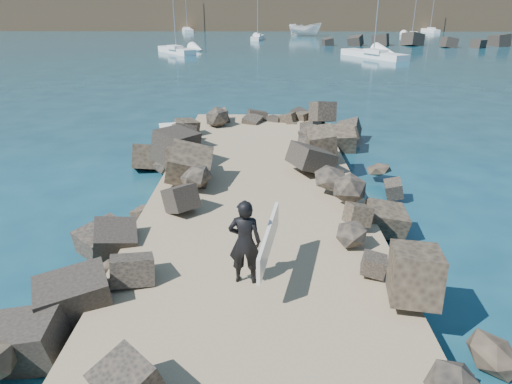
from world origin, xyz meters
TOP-DOWN VIEW (x-y plane):
  - ground at (0.00, 0.00)m, footprint 800.00×800.00m
  - jetty at (0.00, -2.00)m, footprint 6.00×26.00m
  - riprap_left at (-2.90, -1.50)m, footprint 2.60×22.00m
  - riprap_right at (2.90, -1.50)m, footprint 2.60×22.00m
  - surfboard_resting at (-3.08, 4.60)m, footprint 1.35×2.65m
  - boat_imported at (7.70, 76.11)m, footprint 6.21×3.50m
  - surfer_with_board at (-0.11, -3.38)m, footprint 1.00×2.12m
  - sailboat_a at (-10.21, 45.61)m, footprint 5.45×6.68m
  - sailboat_c at (12.36, 41.37)m, footprint 6.13×8.58m
  - sailboat_d at (26.32, 73.71)m, footprint 2.05×6.61m
  - sailboat_b at (-0.73, 66.94)m, footprint 2.18×6.11m
  - sailboat_e at (-15.39, 87.74)m, footprint 3.56×8.16m
  - sailboat_f at (34.08, 87.46)m, footprint 2.19×6.18m

SIDE VIEW (x-z plane):
  - ground at x=0.00m, z-range 0.00..0.00m
  - jetty at x=0.00m, z-range 0.00..0.60m
  - sailboat_c at x=12.36m, z-range -4.87..5.57m
  - sailboat_e at x=-15.39m, z-range -4.41..5.11m
  - sailboat_a at x=-10.21m, z-range -3.94..4.64m
  - sailboat_d at x=26.32m, z-range -3.60..4.30m
  - sailboat_f at x=34.08m, z-range -3.36..4.05m
  - sailboat_b at x=-0.73m, z-range -3.32..4.01m
  - riprap_left at x=-2.90m, z-range 0.00..1.00m
  - riprap_right at x=2.90m, z-range 0.00..1.00m
  - surfboard_resting at x=-3.08m, z-range 1.00..1.09m
  - boat_imported at x=7.70m, z-range 0.00..2.26m
  - surfer_with_board at x=-0.11m, z-range 0.61..2.33m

